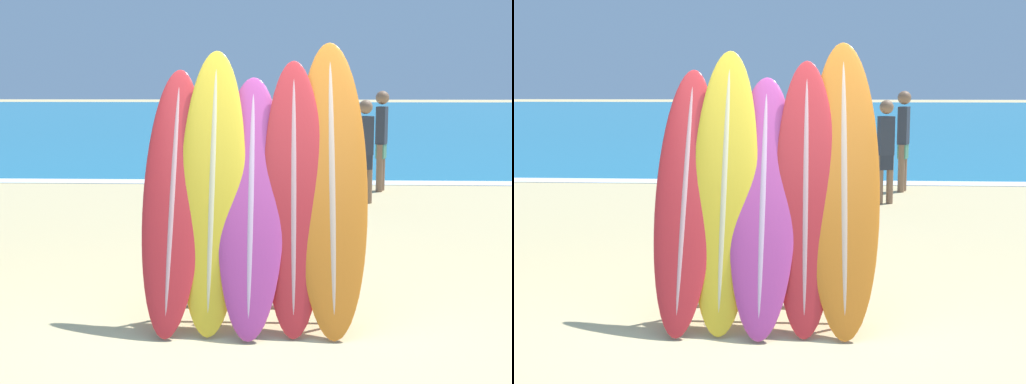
% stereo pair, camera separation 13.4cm
% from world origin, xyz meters
% --- Properties ---
extents(ground_plane, '(160.00, 160.00, 0.00)m').
position_xyz_m(ground_plane, '(0.00, 0.00, 0.00)').
color(ground_plane, tan).
extents(ocean_water, '(120.00, 60.00, 0.01)m').
position_xyz_m(ocean_water, '(0.00, 37.71, 0.00)').
color(ocean_water, teal).
rests_on(ocean_water, ground_plane).
extents(surfboard_rack, '(1.59, 0.04, 0.92)m').
position_xyz_m(surfboard_rack, '(-0.11, 0.28, 0.49)').
color(surfboard_rack, gray).
rests_on(surfboard_rack, ground_plane).
extents(surfboard_slot_0, '(0.48, 1.11, 2.04)m').
position_xyz_m(surfboard_slot_0, '(-0.74, 0.31, 1.02)').
color(surfboard_slot_0, red).
rests_on(surfboard_slot_0, ground_plane).
extents(surfboard_slot_1, '(0.52, 1.06, 2.20)m').
position_xyz_m(surfboard_slot_1, '(-0.43, 0.34, 1.10)').
color(surfboard_slot_1, yellow).
rests_on(surfboard_slot_1, ground_plane).
extents(surfboard_slot_2, '(0.53, 1.15, 1.98)m').
position_xyz_m(surfboard_slot_2, '(-0.12, 0.29, 0.99)').
color(surfboard_slot_2, '#B23D8E').
rests_on(surfboard_slot_2, ground_plane).
extents(surfboard_slot_3, '(0.49, 1.03, 2.11)m').
position_xyz_m(surfboard_slot_3, '(0.22, 0.32, 1.05)').
color(surfboard_slot_3, red).
rests_on(surfboard_slot_3, ground_plane).
extents(surfboard_slot_4, '(0.56, 1.19, 2.27)m').
position_xyz_m(surfboard_slot_4, '(0.52, 0.37, 1.13)').
color(surfboard_slot_4, orange).
rests_on(surfboard_slot_4, ground_plane).
extents(person_near_water, '(0.31, 0.30, 1.81)m').
position_xyz_m(person_near_water, '(-0.40, 6.31, 0.99)').
color(person_near_water, '#846047').
rests_on(person_near_water, ground_plane).
extents(person_mid_beach, '(0.30, 0.29, 1.76)m').
position_xyz_m(person_mid_beach, '(0.62, 3.45, 0.96)').
color(person_mid_beach, '#A87A5B').
rests_on(person_mid_beach, ground_plane).
extents(person_far_left, '(0.24, 0.30, 1.78)m').
position_xyz_m(person_far_left, '(1.87, 7.42, 0.97)').
color(person_far_left, '#846047').
rests_on(person_far_left, ground_plane).
extents(person_far_right, '(0.27, 0.22, 1.65)m').
position_xyz_m(person_far_right, '(1.42, 6.08, 0.90)').
color(person_far_right, '#846047').
rests_on(person_far_right, ground_plane).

